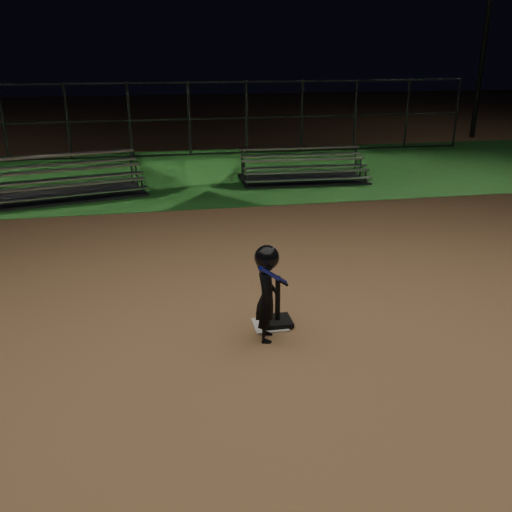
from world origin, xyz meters
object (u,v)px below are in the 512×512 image
Objects in this scene: bleacher_left at (63,189)px; child_batter at (267,291)px; batting_tee at (277,315)px; home_plate at (270,325)px; light_pole_right at (490,9)px; bleacher_right at (303,174)px.

child_batter is at bearing -80.39° from bleacher_left.
batting_tee is 0.16× the size of bleacher_left.
child_batter is at bearing -109.86° from home_plate.
light_pole_right is at bearing 10.66° from bleacher_left.
bleacher_right is at bearing 71.56° from home_plate.
batting_tee is 0.19× the size of bleacher_right.
home_plate is 8.68m from bleacher_left.
bleacher_right is at bearing 72.18° from batting_tee.
home_plate is 19.79m from light_pole_right.
home_plate is at bearing -128.77° from light_pole_right.
child_batter is at bearing -128.42° from light_pole_right.
home_plate is 0.65× the size of batting_tee.
child_batter reaches higher than bleacher_left.
bleacher_right is at bearing -7.35° from child_batter.
child_batter reaches higher than bleacher_right.
bleacher_left is (-3.76, 7.86, 0.06)m from batting_tee.
light_pole_right is (11.89, 14.93, 4.80)m from batting_tee.
bleacher_left is at bearing -155.70° from light_pole_right.
home_plate is 0.10× the size of bleacher_left.
bleacher_right is (2.94, 8.80, -0.51)m from child_batter.
batting_tee is at bearing -128.54° from light_pole_right.
home_plate is 0.76m from child_batter.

